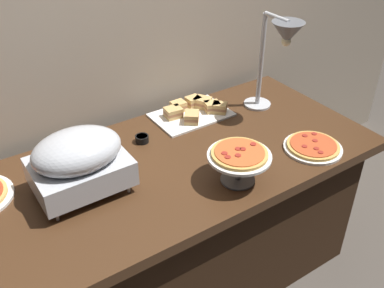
{
  "coord_description": "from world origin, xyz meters",
  "views": [
    {
      "loc": [
        -0.77,
        -1.34,
        1.89
      ],
      "look_at": [
        0.13,
        0.0,
        0.81
      ],
      "focal_mm": 41.59,
      "sensor_mm": 36.0,
      "label": 1
    }
  ],
  "objects_px": {
    "sauce_cup_near": "(142,139)",
    "pizza_plate_raised_stand": "(239,157)",
    "sandwich_platter": "(194,110)",
    "chafing_dish": "(79,160)",
    "pizza_plate_front": "(313,147)",
    "heat_lamp": "(282,42)"
  },
  "relations": [
    {
      "from": "pizza_plate_front",
      "to": "sauce_cup_near",
      "type": "height_order",
      "value": "sauce_cup_near"
    },
    {
      "from": "sandwich_platter",
      "to": "sauce_cup_near",
      "type": "xyz_separation_m",
      "value": [
        -0.34,
        -0.08,
        -0.01
      ]
    },
    {
      "from": "sandwich_platter",
      "to": "sauce_cup_near",
      "type": "distance_m",
      "value": 0.35
    },
    {
      "from": "pizza_plate_raised_stand",
      "to": "sandwich_platter",
      "type": "height_order",
      "value": "pizza_plate_raised_stand"
    },
    {
      "from": "pizza_plate_front",
      "to": "sandwich_platter",
      "type": "distance_m",
      "value": 0.62
    },
    {
      "from": "pizza_plate_raised_stand",
      "to": "pizza_plate_front",
      "type": "bearing_deg",
      "value": -1.52
    },
    {
      "from": "pizza_plate_front",
      "to": "sandwich_platter",
      "type": "bearing_deg",
      "value": 116.06
    },
    {
      "from": "chafing_dish",
      "to": "sauce_cup_near",
      "type": "xyz_separation_m",
      "value": [
        0.36,
        0.18,
        -0.13
      ]
    },
    {
      "from": "chafing_dish",
      "to": "pizza_plate_front",
      "type": "xyz_separation_m",
      "value": [
        0.97,
        -0.3,
        -0.13
      ]
    },
    {
      "from": "heat_lamp",
      "to": "sauce_cup_near",
      "type": "xyz_separation_m",
      "value": [
        -0.67,
        0.15,
        -0.37
      ]
    },
    {
      "from": "pizza_plate_front",
      "to": "pizza_plate_raised_stand",
      "type": "xyz_separation_m",
      "value": [
        -0.42,
        0.01,
        0.1
      ]
    },
    {
      "from": "chafing_dish",
      "to": "sauce_cup_near",
      "type": "relative_size",
      "value": 5.79
    },
    {
      "from": "heat_lamp",
      "to": "pizza_plate_front",
      "type": "xyz_separation_m",
      "value": [
        -0.06,
        -0.33,
        -0.37
      ]
    },
    {
      "from": "sauce_cup_near",
      "to": "sandwich_platter",
      "type": "bearing_deg",
      "value": 12.7
    },
    {
      "from": "chafing_dish",
      "to": "pizza_plate_front",
      "type": "distance_m",
      "value": 1.02
    },
    {
      "from": "sandwich_platter",
      "to": "sauce_cup_near",
      "type": "bearing_deg",
      "value": -167.3
    },
    {
      "from": "heat_lamp",
      "to": "sauce_cup_near",
      "type": "distance_m",
      "value": 0.78
    },
    {
      "from": "pizza_plate_front",
      "to": "sandwich_platter",
      "type": "height_order",
      "value": "sandwich_platter"
    },
    {
      "from": "pizza_plate_raised_stand",
      "to": "sandwich_platter",
      "type": "bearing_deg",
      "value": 74.55
    },
    {
      "from": "sauce_cup_near",
      "to": "pizza_plate_raised_stand",
      "type": "bearing_deg",
      "value": -68.07
    },
    {
      "from": "chafing_dish",
      "to": "pizza_plate_front",
      "type": "bearing_deg",
      "value": -17.29
    },
    {
      "from": "pizza_plate_raised_stand",
      "to": "sandwich_platter",
      "type": "xyz_separation_m",
      "value": [
        0.15,
        0.54,
        -0.09
      ]
    }
  ]
}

